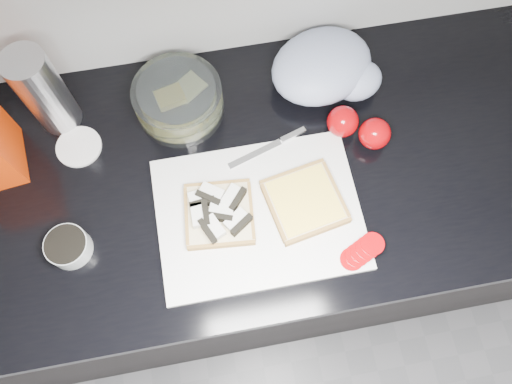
% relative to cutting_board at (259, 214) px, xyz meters
% --- Properties ---
extents(base_cabinet, '(3.50, 0.60, 0.86)m').
position_rel_cutting_board_xyz_m(base_cabinet, '(-0.12, 0.11, -0.48)').
color(base_cabinet, black).
rests_on(base_cabinet, ground).
extents(countertop, '(3.50, 0.64, 0.04)m').
position_rel_cutting_board_xyz_m(countertop, '(-0.12, 0.11, -0.03)').
color(countertop, black).
rests_on(countertop, base_cabinet).
extents(cutting_board, '(0.40, 0.30, 0.01)m').
position_rel_cutting_board_xyz_m(cutting_board, '(0.00, 0.00, 0.00)').
color(cutting_board, silver).
rests_on(cutting_board, countertop).
extents(bread_left, '(0.15, 0.15, 0.04)m').
position_rel_cutting_board_xyz_m(bread_left, '(-0.08, 0.01, 0.02)').
color(bread_left, beige).
rests_on(bread_left, cutting_board).
extents(bread_right, '(0.17, 0.17, 0.02)m').
position_rel_cutting_board_xyz_m(bread_right, '(0.09, 0.00, 0.02)').
color(bread_right, beige).
rests_on(bread_right, cutting_board).
extents(tomato_slices, '(0.10, 0.08, 0.02)m').
position_rel_cutting_board_xyz_m(tomato_slices, '(0.18, -0.11, 0.02)').
color(tomato_slices, '#9A0307').
rests_on(tomato_slices, cutting_board).
extents(knife, '(0.17, 0.07, 0.01)m').
position_rel_cutting_board_xyz_m(knife, '(0.07, 0.14, 0.01)').
color(knife, silver).
rests_on(knife, cutting_board).
extents(seed_tub, '(0.08, 0.08, 0.04)m').
position_rel_cutting_board_xyz_m(seed_tub, '(-0.37, -0.00, 0.02)').
color(seed_tub, '#A8AEAD').
rests_on(seed_tub, countertop).
extents(tub_lid, '(0.12, 0.12, 0.01)m').
position_rel_cutting_board_xyz_m(tub_lid, '(-0.34, 0.22, -0.00)').
color(tub_lid, silver).
rests_on(tub_lid, countertop).
extents(glass_bowl, '(0.19, 0.19, 0.08)m').
position_rel_cutting_board_xyz_m(glass_bowl, '(-0.12, 0.27, 0.03)').
color(glass_bowl, silver).
rests_on(glass_bowl, countertop).
extents(steel_canister, '(0.09, 0.09, 0.20)m').
position_rel_cutting_board_xyz_m(steel_canister, '(-0.38, 0.29, 0.10)').
color(steel_canister, '#BBBBC0').
rests_on(steel_canister, countertop).
extents(grocery_bag, '(0.27, 0.25, 0.10)m').
position_rel_cutting_board_xyz_m(grocery_bag, '(0.20, 0.28, 0.04)').
color(grocery_bag, '#99A6BC').
rests_on(grocery_bag, countertop).
extents(whole_tomatoes, '(0.12, 0.11, 0.07)m').
position_rel_cutting_board_xyz_m(whole_tomatoes, '(0.24, 0.14, 0.03)').
color(whole_tomatoes, '#9A0307').
rests_on(whole_tomatoes, countertop).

